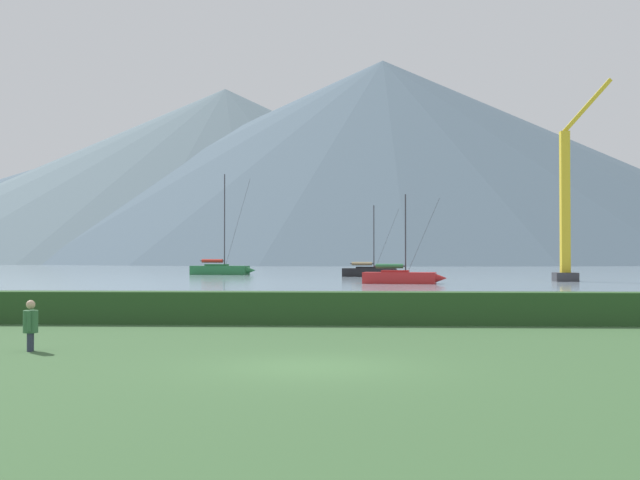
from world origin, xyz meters
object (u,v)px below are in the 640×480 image
object	(u,v)px
dock_crane	(567,215)
sailboat_slip_5	(221,269)
sailboat_slip_9	(401,277)
person_seated_viewer	(31,323)
sailboat_slip_8	(370,272)

from	to	relation	value
dock_crane	sailboat_slip_5	bearing A→B (deg)	145.22
sailboat_slip_9	person_seated_viewer	world-z (taller)	sailboat_slip_9
sailboat_slip_8	person_seated_viewer	world-z (taller)	sailboat_slip_8
sailboat_slip_9	person_seated_viewer	bearing A→B (deg)	-94.11
person_seated_viewer	dock_crane	bearing A→B (deg)	51.71
person_seated_viewer	dock_crane	size ratio (longest dim) A/B	0.07
person_seated_viewer	dock_crane	world-z (taller)	dock_crane
sailboat_slip_9	person_seated_viewer	size ratio (longest dim) A/B	5.97
sailboat_slip_5	person_seated_viewer	bearing A→B (deg)	-73.65
person_seated_viewer	sailboat_slip_9	bearing A→B (deg)	64.19
dock_crane	person_seated_viewer	bearing A→B (deg)	-115.77
sailboat_slip_9	person_seated_viewer	xyz separation A→B (m)	(-11.70, -49.58, 0.12)
dock_crane	sailboat_slip_8	bearing A→B (deg)	136.90
sailboat_slip_9	person_seated_viewer	distance (m)	50.94
sailboat_slip_5	sailboat_slip_9	bearing A→B (deg)	-46.73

